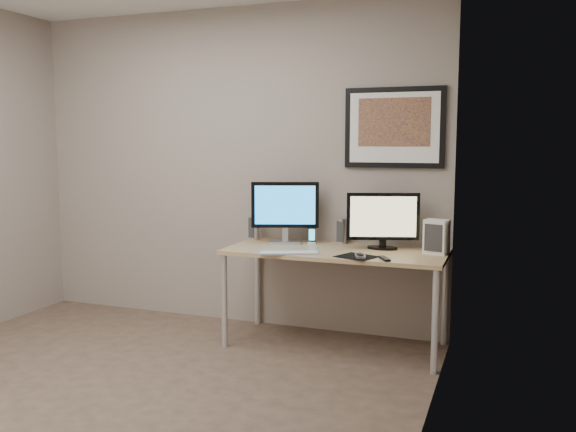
% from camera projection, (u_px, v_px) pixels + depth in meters
% --- Properties ---
extents(floor, '(3.60, 3.60, 0.00)m').
position_uv_depth(floor, '(112.00, 397.00, 3.64)').
color(floor, '#483F2D').
rests_on(floor, ground).
extents(room, '(3.60, 3.60, 3.60)m').
position_uv_depth(room, '(147.00, 121.00, 3.86)').
color(room, white).
rests_on(room, ground).
extents(desk, '(1.60, 0.70, 0.73)m').
position_uv_depth(desk, '(336.00, 258.00, 4.48)').
color(desk, '#9F734D').
rests_on(desk, floor).
extents(framed_art, '(0.75, 0.04, 0.60)m').
position_uv_depth(framed_art, '(394.00, 127.00, 4.55)').
color(framed_art, black).
rests_on(framed_art, room).
extents(monitor_large, '(0.51, 0.24, 0.48)m').
position_uv_depth(monitor_large, '(285.00, 209.00, 4.73)').
color(monitor_large, '#BABABF').
rests_on(monitor_large, desk).
extents(monitor_tv, '(0.51, 0.19, 0.42)m').
position_uv_depth(monitor_tv, '(383.00, 219.00, 4.45)').
color(monitor_tv, black).
rests_on(monitor_tv, desk).
extents(speaker_left, '(0.10, 0.10, 0.19)m').
position_uv_depth(speaker_left, '(255.00, 227.00, 4.94)').
color(speaker_left, '#BABABF').
rests_on(speaker_left, desk).
extents(speaker_right, '(0.08, 0.08, 0.19)m').
position_uv_depth(speaker_right, '(342.00, 231.00, 4.73)').
color(speaker_right, '#BABABF').
rests_on(speaker_right, desk).
extents(phone_dock, '(0.07, 0.07, 0.13)m').
position_uv_depth(phone_dock, '(312.00, 235.00, 4.71)').
color(phone_dock, black).
rests_on(phone_dock, desk).
extents(keyboard, '(0.43, 0.27, 0.01)m').
position_uv_depth(keyboard, '(289.00, 253.00, 4.29)').
color(keyboard, '#BBBBC0').
rests_on(keyboard, desk).
extents(mousepad, '(0.31, 0.30, 0.00)m').
position_uv_depth(mousepad, '(357.00, 257.00, 4.18)').
color(mousepad, black).
rests_on(mousepad, desk).
extents(mouse, '(0.09, 0.11, 0.03)m').
position_uv_depth(mouse, '(360.00, 255.00, 4.13)').
color(mouse, black).
rests_on(mouse, mousepad).
extents(remote, '(0.11, 0.15, 0.02)m').
position_uv_depth(remote, '(384.00, 258.00, 4.08)').
color(remote, black).
rests_on(remote, desk).
extents(fan_unit, '(0.18, 0.15, 0.24)m').
position_uv_depth(fan_unit, '(436.00, 237.00, 4.28)').
color(fan_unit, white).
rests_on(fan_unit, desk).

